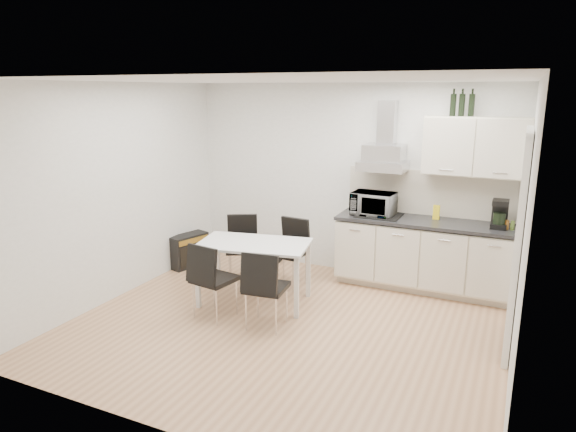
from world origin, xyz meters
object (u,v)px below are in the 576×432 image
at_px(kitchenette, 429,227).
at_px(dining_table, 254,250).
at_px(chair_far_right, 288,253).
at_px(guitar_amp, 189,250).
at_px(chair_far_left, 242,249).
at_px(floor_speaker, 276,252).
at_px(chair_near_left, 215,280).
at_px(chair_near_right, 266,288).

distance_m(kitchenette, dining_table, 2.23).
xyz_separation_m(chair_far_right, guitar_amp, (-1.63, 0.09, -0.20)).
distance_m(chair_far_left, floor_speaker, 0.96).
distance_m(chair_far_right, floor_speaker, 1.04).
bearing_deg(guitar_amp, chair_near_left, -29.22).
relative_size(chair_far_left, chair_far_right, 1.00).
distance_m(kitchenette, chair_far_right, 1.82).
xyz_separation_m(kitchenette, chair_far_left, (-2.28, -0.75, -0.39)).
height_order(kitchenette, floor_speaker, kitchenette).
bearing_deg(chair_far_right, kitchenette, -153.33).
bearing_deg(guitar_amp, chair_far_right, 12.94).
relative_size(chair_far_left, chair_near_left, 1.00).
height_order(chair_near_right, guitar_amp, chair_near_right).
bearing_deg(kitchenette, chair_near_right, -126.68).
bearing_deg(chair_near_left, floor_speaker, 105.78).
xyz_separation_m(chair_far_left, floor_speaker, (0.04, 0.91, -0.30)).
xyz_separation_m(chair_far_left, guitar_amp, (-1.01, 0.19, -0.20)).
bearing_deg(floor_speaker, chair_near_left, -91.19).
relative_size(chair_far_left, chair_near_right, 1.00).
bearing_deg(floor_speaker, guitar_amp, -153.45).
height_order(chair_far_right, chair_near_left, same).
distance_m(chair_far_right, guitar_amp, 1.65).
height_order(dining_table, chair_near_left, chair_near_left).
height_order(chair_far_right, chair_near_right, same).
xyz_separation_m(kitchenette, guitar_amp, (-3.29, -0.55, -0.59)).
xyz_separation_m(kitchenette, floor_speaker, (-2.24, 0.17, -0.69)).
distance_m(chair_near_left, floor_speaker, 2.06).
bearing_deg(kitchenette, floor_speaker, 175.78).
relative_size(chair_near_right, guitar_amp, 1.43).
height_order(dining_table, floor_speaker, dining_table).
relative_size(kitchenette, floor_speaker, 9.26).
height_order(chair_far_right, guitar_amp, chair_far_right).
height_order(guitar_amp, floor_speaker, guitar_amp).
relative_size(dining_table, chair_far_right, 1.60).
distance_m(dining_table, chair_near_right, 0.72).
xyz_separation_m(chair_near_left, guitar_amp, (-1.29, 1.30, -0.20)).
bearing_deg(chair_near_left, chair_near_right, 11.03).
xyz_separation_m(kitchenette, chair_near_right, (-1.37, -1.83, -0.39)).
xyz_separation_m(chair_far_right, floor_speaker, (-0.58, 0.81, -0.30)).
bearing_deg(chair_far_right, dining_table, 83.14).
bearing_deg(chair_near_right, chair_near_left, 175.88).
xyz_separation_m(kitchenette, dining_table, (-1.80, -1.30, -0.17)).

